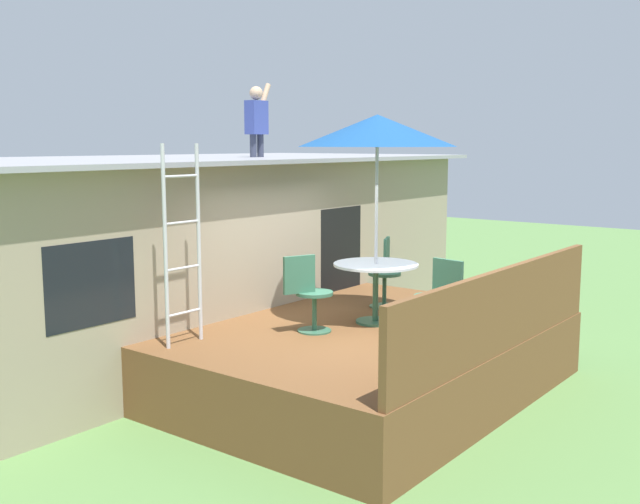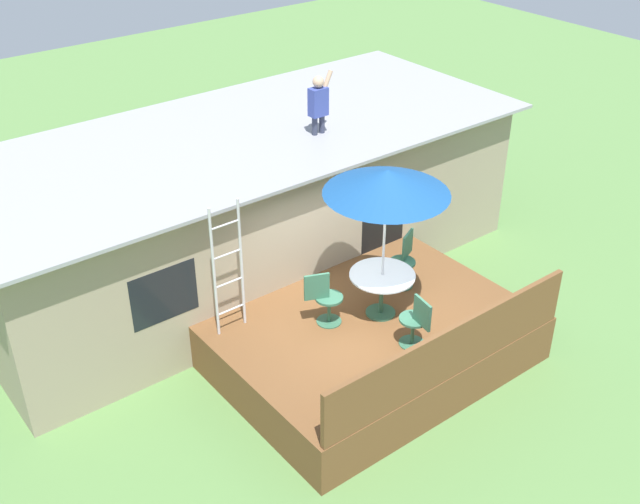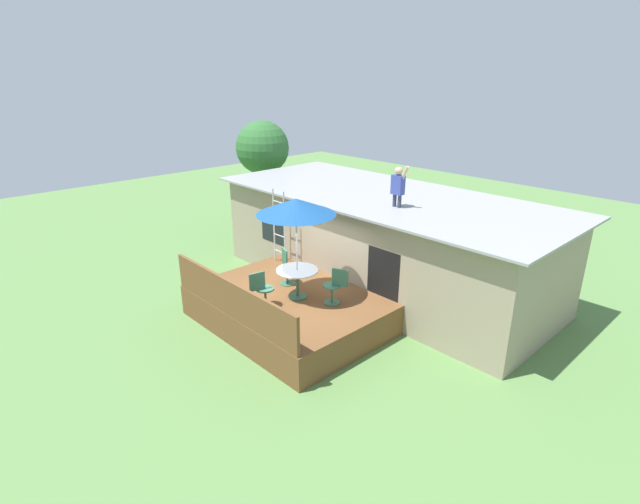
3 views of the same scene
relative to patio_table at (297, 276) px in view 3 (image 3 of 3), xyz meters
The scene contains 12 objects.
ground_plane 1.41m from the patio_table, behind, with size 40.00×40.00×0.00m, color #567F42.
house 3.58m from the patio_table, 93.95° to the left, with size 10.50×4.50×2.79m.
deck 1.02m from the patio_table, behind, with size 4.77×3.60×0.80m, color brown.
deck_railing 1.80m from the patio_table, 97.92° to the right, with size 4.67×0.08×0.90m, color brown.
patio_table is the anchor object (origin of this frame).
patio_umbrella 1.76m from the patio_table, 128.66° to the right, with size 1.90×1.90×2.54m.
step_ladder 2.44m from the patio_table, 151.63° to the left, with size 0.52×0.04×2.20m.
person_figure 3.50m from the patio_table, 72.53° to the left, with size 0.47×0.20×1.11m.
patio_chair_left 0.95m from the patio_table, 157.50° to the left, with size 0.60×0.44×0.92m.
patio_chair_right 0.99m from the patio_table, 25.82° to the left, with size 0.59×0.44×0.92m.
patio_chair_near 0.98m from the patio_table, 99.72° to the right, with size 0.44×0.62×0.92m.
backyard_tree 8.47m from the patio_table, 148.44° to the left, with size 2.08×2.08×4.35m.
Camera 3 is at (8.55, -7.04, 6.12)m, focal length 26.97 mm.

